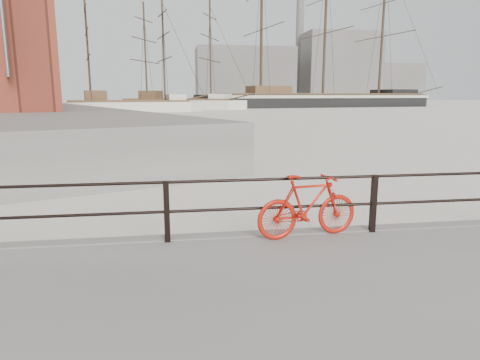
{
  "coord_description": "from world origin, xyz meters",
  "views": [
    {
      "loc": [
        -3.32,
        -6.84,
        2.68
      ],
      "look_at": [
        -2.07,
        1.5,
        1.0
      ],
      "focal_mm": 32.0,
      "sensor_mm": 36.0,
      "label": 1
    }
  ],
  "objects_px": {
    "bicycle": "(308,206)",
    "schooner_mid": "(179,109)",
    "schooner_left": "(130,112)",
    "barque_black": "(322,107)"
  },
  "relations": [
    {
      "from": "bicycle",
      "to": "schooner_mid",
      "type": "xyz_separation_m",
      "value": [
        -1.46,
        77.89,
        -0.88
      ]
    },
    {
      "from": "schooner_left",
      "to": "bicycle",
      "type": "bearing_deg",
      "value": -94.7
    },
    {
      "from": "barque_black",
      "to": "bicycle",
      "type": "bearing_deg",
      "value": -120.82
    },
    {
      "from": "barque_black",
      "to": "schooner_mid",
      "type": "distance_m",
      "value": 33.09
    },
    {
      "from": "bicycle",
      "to": "schooner_left",
      "type": "bearing_deg",
      "value": 89.01
    },
    {
      "from": "bicycle",
      "to": "barque_black",
      "type": "height_order",
      "value": "barque_black"
    },
    {
      "from": "bicycle",
      "to": "schooner_left",
      "type": "relative_size",
      "value": 0.07
    },
    {
      "from": "bicycle",
      "to": "schooner_mid",
      "type": "bearing_deg",
      "value": 81.87
    },
    {
      "from": "schooner_mid",
      "to": "schooner_left",
      "type": "bearing_deg",
      "value": -98.5
    },
    {
      "from": "bicycle",
      "to": "barque_black",
      "type": "relative_size",
      "value": 0.03
    }
  ]
}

